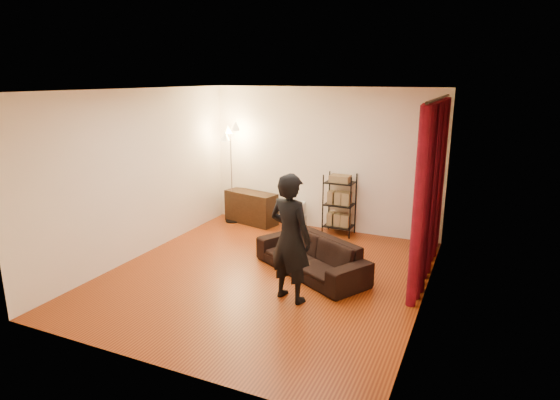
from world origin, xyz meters
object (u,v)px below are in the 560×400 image
at_px(person, 290,238).
at_px(wire_shelf, 339,204).
at_px(floor_lamp, 231,175).
at_px(storage_boxes, 297,215).
at_px(sofa, 311,256).
at_px(media_cabinet, 251,207).

xyz_separation_m(person, wire_shelf, (-0.21, 2.83, -0.28)).
bearing_deg(wire_shelf, floor_lamp, -159.06).
height_order(storage_boxes, wire_shelf, wire_shelf).
bearing_deg(sofa, floor_lamp, 173.08).
bearing_deg(person, sofa, -71.81).
bearing_deg(media_cabinet, sofa, -29.98).
bearing_deg(sofa, media_cabinet, 166.68).
distance_m(sofa, wire_shelf, 1.95).
height_order(sofa, media_cabinet, media_cabinet).
distance_m(person, wire_shelf, 2.86).
xyz_separation_m(storage_boxes, wire_shelf, (0.85, -0.01, 0.31)).
bearing_deg(wire_shelf, media_cabinet, -161.15).
bearing_deg(storage_boxes, floor_lamp, -173.80).
height_order(media_cabinet, wire_shelf, wire_shelf).
bearing_deg(floor_lamp, storage_boxes, 6.20).
height_order(media_cabinet, floor_lamp, floor_lamp).
distance_m(person, storage_boxes, 3.09).
relative_size(wire_shelf, floor_lamp, 0.59).
bearing_deg(media_cabinet, floor_lamp, -153.48).
bearing_deg(sofa, person, -57.11).
xyz_separation_m(sofa, person, (0.05, -0.92, 0.58)).
relative_size(sofa, floor_lamp, 0.96).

